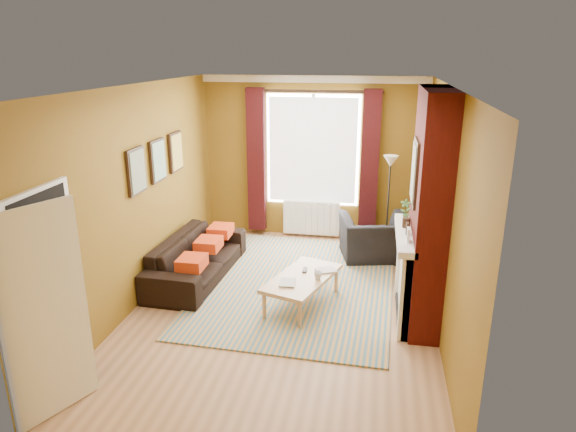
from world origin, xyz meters
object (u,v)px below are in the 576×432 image
object	(u,v)px
wicker_stool	(354,244)
coffee_table	(302,280)
armchair	(375,238)
floor_lamp	(390,177)
sofa	(197,257)

from	to	relation	value
wicker_stool	coffee_table	bearing A→B (deg)	-107.36
armchair	floor_lamp	world-z (taller)	floor_lamp
coffee_table	wicker_stool	xyz separation A→B (m)	(0.58, 1.86, -0.17)
sofa	armchair	bearing A→B (deg)	-62.43
sofa	armchair	world-z (taller)	armchair
armchair	coffee_table	distance (m)	2.00
coffee_table	floor_lamp	distance (m)	2.54
wicker_stool	floor_lamp	distance (m)	1.22
sofa	coffee_table	world-z (taller)	sofa
armchair	sofa	bearing A→B (deg)	11.77
sofa	floor_lamp	world-z (taller)	floor_lamp
armchair	wicker_stool	world-z (taller)	armchair
armchair	coffee_table	xyz separation A→B (m)	(-0.91, -1.78, 0.02)
sofa	wicker_stool	world-z (taller)	sofa
wicker_stool	sofa	bearing A→B (deg)	-150.63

